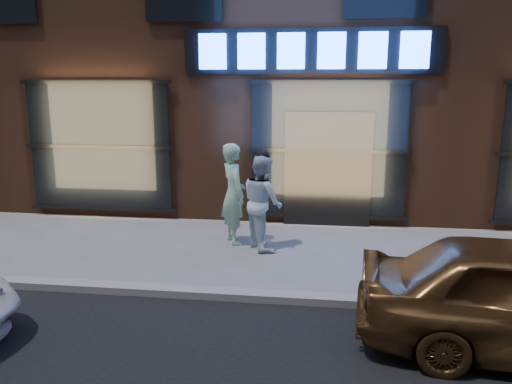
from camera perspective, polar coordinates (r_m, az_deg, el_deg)
ground at (r=7.13m, az=8.19°, el=-12.56°), size 90.00×90.00×0.00m
curb at (r=7.10m, az=8.21°, el=-12.12°), size 60.00×0.25×0.12m
storefront_building at (r=14.61m, az=8.54°, el=20.84°), size 30.20×8.28×10.30m
man_bowtie at (r=9.33m, az=-2.59°, el=-0.21°), size 0.73×0.83×1.90m
man_cap at (r=9.06m, az=0.76°, el=-1.14°), size 0.99×1.06×1.73m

